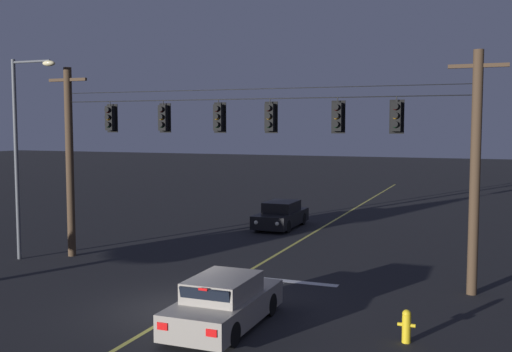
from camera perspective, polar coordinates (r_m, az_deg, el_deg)
name	(u,v)px	position (r m, az deg, el deg)	size (l,w,h in m)	color
ground_plane	(185,309)	(18.30, -6.75, -12.35)	(180.00, 180.00, 0.00)	black
lane_centre_stripe	(296,243)	(27.93, 3.79, -6.34)	(0.14, 60.00, 0.01)	#D1C64C
stop_bar_paint	(290,281)	(21.24, 3.24, -9.90)	(3.40, 0.36, 0.01)	silver
signal_span_assembly	(246,163)	(21.82, -0.96, 1.19)	(17.42, 0.32, 7.74)	#423021
traffic_light_leftmost	(110,118)	(24.57, -13.63, 5.34)	(0.48, 0.41, 1.22)	black
traffic_light_left_inner	(163,118)	(23.27, -8.77, 5.46)	(0.48, 0.41, 1.22)	black
traffic_light_centre	(218,117)	(22.20, -3.59, 5.54)	(0.48, 0.41, 1.22)	black
traffic_light_right_inner	(270,117)	(21.42, 1.31, 5.58)	(0.48, 0.41, 1.22)	black
traffic_light_rightmost	(337,117)	(20.71, 7.68, 5.57)	(0.48, 0.41, 1.22)	black
traffic_light_far_right	(396,116)	(20.33, 13.10, 5.50)	(0.48, 0.41, 1.22)	black
car_waiting_near_lane	(224,303)	(16.48, -3.02, -11.91)	(1.80, 4.33, 1.39)	gray
car_oncoming_lead	(281,215)	(32.01, 2.37, -3.74)	(1.80, 4.42, 1.39)	black
street_lamp_corner	(22,140)	(25.68, -21.25, 3.16)	(2.11, 0.30, 7.99)	#4C4F54
fire_hydrant	(406,325)	(15.84, 14.04, -13.52)	(0.44, 0.22, 0.84)	gold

